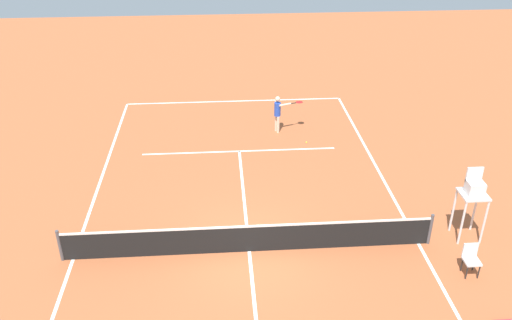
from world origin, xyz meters
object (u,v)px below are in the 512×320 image
Objects in this scene: tennis_ball at (306,142)px; courtside_chair_near at (471,258)px; umpire_chair at (473,193)px; player_serving at (279,111)px.

courtside_chair_near is (-3.38, 8.60, 0.50)m from tennis_ball.
courtside_chair_near is (0.61, 1.73, -1.07)m from umpire_chair.
umpire_chair reaches higher than courtside_chair_near.
tennis_ball is at bearing -68.52° from courtside_chair_near.
umpire_chair is at bearing 12.13° from player_serving.
umpire_chair is 2.54× the size of courtside_chair_near.
player_serving is 1.76× the size of courtside_chair_near.
tennis_ball is 9.26m from courtside_chair_near.
tennis_ball is 0.03× the size of umpire_chair.
umpire_chair is at bearing 120.17° from tennis_ball.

